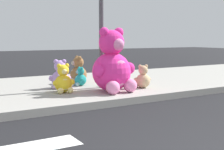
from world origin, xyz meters
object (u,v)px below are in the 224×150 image
at_px(plush_yellow, 64,81).
at_px(plush_brown, 78,72).
at_px(plush_tan, 143,78).
at_px(plush_lavender, 60,77).
at_px(plush_lime, 119,77).
at_px(plush_pink_large, 113,66).
at_px(plush_teal, 80,78).
at_px(sign_pole, 101,16).

bearing_deg(plush_yellow, plush_brown, 53.53).
bearing_deg(plush_tan, plush_lavender, 151.22).
relative_size(plush_yellow, plush_lavender, 0.92).
relative_size(plush_lime, plush_lavender, 0.74).
height_order(plush_pink_large, plush_lavender, plush_pink_large).
bearing_deg(plush_lime, plush_yellow, -167.37).
height_order(plush_tan, plush_teal, plush_tan).
xyz_separation_m(plush_yellow, plush_lavender, (0.15, 0.59, 0.02)).
height_order(plush_tan, plush_yellow, plush_yellow).
relative_size(plush_teal, plush_lavender, 0.69).
bearing_deg(sign_pole, plush_teal, 120.05).
bearing_deg(plush_lavender, plush_lime, -8.37).
distance_m(sign_pole, plush_brown, 1.75).
height_order(plush_teal, plush_lavender, plush_lavender).
height_order(plush_brown, plush_yellow, plush_brown).
relative_size(plush_pink_large, plush_tan, 2.54).
xyz_separation_m(plush_teal, plush_brown, (0.15, 0.48, 0.10)).
bearing_deg(plush_tan, plush_brown, 123.04).
relative_size(sign_pole, plush_yellow, 5.02).
xyz_separation_m(sign_pole, plush_lime, (0.62, 0.21, -1.49)).
relative_size(plush_teal, plush_lime, 0.94).
distance_m(sign_pole, plush_tan, 1.78).
height_order(sign_pole, plush_brown, sign_pole).
height_order(plush_pink_large, plush_brown, plush_pink_large).
bearing_deg(sign_pole, plush_tan, -31.73).
bearing_deg(plush_brown, sign_pole, -81.06).
distance_m(plush_teal, plush_yellow, 1.01).
distance_m(plush_pink_large, plush_teal, 1.23).
distance_m(plush_yellow, plush_lavender, 0.61).
height_order(plush_lime, plush_lavender, plush_lavender).
height_order(plush_teal, plush_brown, plush_brown).
bearing_deg(sign_pole, plush_lime, 18.45).
height_order(sign_pole, plush_yellow, sign_pole).
height_order(sign_pole, plush_teal, sign_pole).
bearing_deg(plush_pink_large, plush_teal, 103.60).
xyz_separation_m(plush_tan, plush_lime, (-0.22, 0.73, -0.02)).
height_order(plush_yellow, plush_lime, plush_yellow).
bearing_deg(plush_lime, plush_pink_large, -129.54).
height_order(plush_tan, plush_lime, plush_tan).
distance_m(plush_tan, plush_teal, 1.57).
xyz_separation_m(sign_pole, plush_yellow, (-1.04, -0.16, -1.44)).
xyz_separation_m(plush_yellow, plush_lime, (1.66, 0.37, -0.05)).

